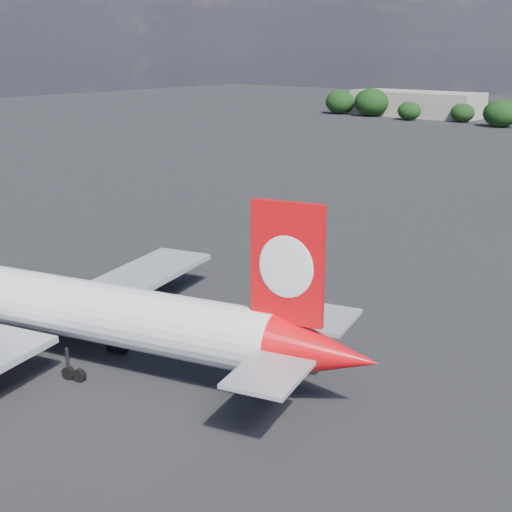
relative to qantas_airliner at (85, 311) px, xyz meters
The scene contains 3 objects.
ground 57.07m from the qantas_airliner, 97.20° to the left, with size 500.00×500.00×0.00m, color black.
qantas_airliner is the anchor object (origin of this frame).
terminal_building 201.80m from the qantas_airliner, 110.94° to the left, with size 42.00×16.00×8.00m.
Camera 1 is at (47.01, -25.34, 22.34)m, focal length 50.00 mm.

